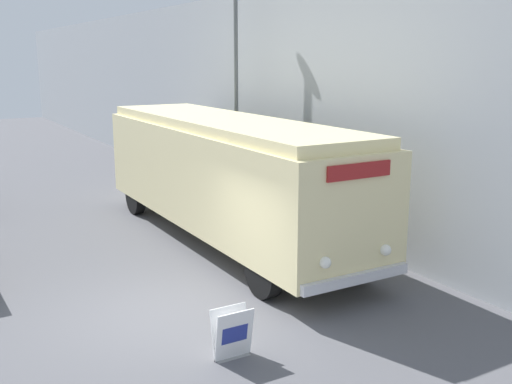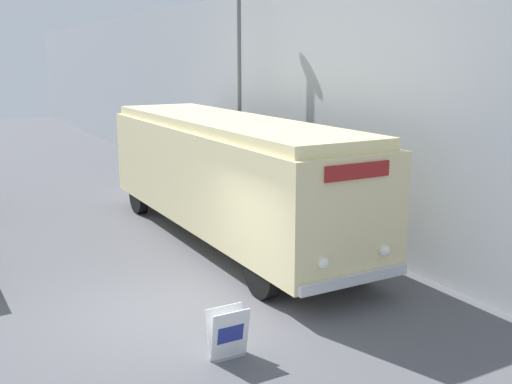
# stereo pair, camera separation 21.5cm
# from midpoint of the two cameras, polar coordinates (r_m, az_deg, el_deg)

# --- Properties ---
(ground_plane) EXTENTS (80.00, 80.00, 0.00)m
(ground_plane) POSITION_cam_midpoint_polar(r_m,az_deg,el_deg) (11.36, -9.29, -11.46)
(ground_plane) COLOR #56565B
(building_wall_right) EXTENTS (0.30, 60.00, 6.56)m
(building_wall_right) POSITION_cam_midpoint_polar(r_m,az_deg,el_deg) (21.88, -4.97, 9.14)
(building_wall_right) COLOR #9EA3A8
(building_wall_right) RESTS_ON ground_plane
(vintage_bus) EXTENTS (2.56, 10.44, 3.15)m
(vintage_bus) POSITION_cam_midpoint_polar(r_m,az_deg,el_deg) (15.14, -3.34, 1.96)
(vintage_bus) COLOR black
(vintage_bus) RESTS_ON ground_plane
(sign_board) EXTENTS (0.63, 0.31, 0.81)m
(sign_board) POSITION_cam_midpoint_polar(r_m,az_deg,el_deg) (9.62, -2.93, -13.37)
(sign_board) COLOR gray
(sign_board) RESTS_ON ground_plane
(streetlamp) EXTENTS (0.36, 0.36, 6.94)m
(streetlamp) POSITION_cam_midpoint_polar(r_m,az_deg,el_deg) (17.83, -2.27, 12.15)
(streetlamp) COLOR #595E60
(streetlamp) RESTS_ON ground_plane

